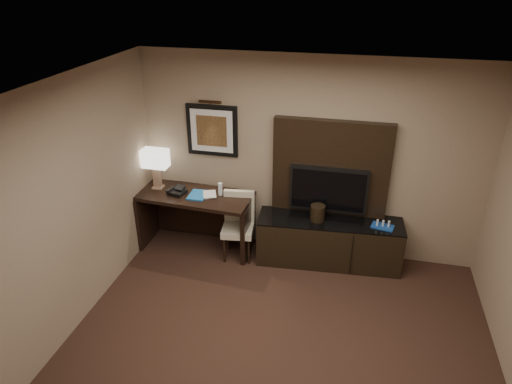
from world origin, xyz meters
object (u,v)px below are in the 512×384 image
(minibar_tray, at_px, (383,224))
(credenza, at_px, (329,241))
(desk_phone, at_px, (177,190))
(desk_chair, at_px, (238,229))
(ice_bucket, at_px, (318,213))
(table_lamp, at_px, (156,168))
(desk, at_px, (196,221))
(water_bottle, at_px, (220,189))
(tv, at_px, (328,189))

(minibar_tray, bearing_deg, credenza, 177.59)
(desk_phone, xyz_separation_m, minibar_tray, (2.74, 0.06, -0.19))
(desk_chair, bearing_deg, ice_bucket, -1.03)
(desk_chair, height_order, table_lamp, table_lamp)
(desk, distance_m, water_bottle, 0.62)
(credenza, height_order, ice_bucket, ice_bucket)
(desk, relative_size, tv, 1.56)
(credenza, xyz_separation_m, ice_bucket, (-0.17, -0.04, 0.43))
(credenza, xyz_separation_m, minibar_tray, (0.66, -0.03, 0.37))
(water_bottle, bearing_deg, desk_phone, -169.97)
(desk_chair, bearing_deg, desk_phone, 168.75)
(ice_bucket, bearing_deg, desk, -179.50)
(ice_bucket, bearing_deg, water_bottle, 177.86)
(tv, relative_size, desk_phone, 4.65)
(table_lamp, height_order, ice_bucket, table_lamp)
(credenza, relative_size, desk_phone, 8.75)
(table_lamp, relative_size, desk_phone, 2.80)
(desk, relative_size, desk_phone, 7.26)
(ice_bucket, bearing_deg, tv, 59.13)
(desk_phone, bearing_deg, desk, 23.23)
(desk, bearing_deg, desk_chair, -5.52)
(desk_phone, bearing_deg, water_bottle, 23.78)
(desk_chair, bearing_deg, water_bottle, 142.55)
(desk, height_order, desk_phone, desk_phone)
(water_bottle, xyz_separation_m, minibar_tray, (2.16, -0.04, -0.23))
(desk, bearing_deg, water_bottle, 13.81)
(ice_bucket, bearing_deg, minibar_tray, 0.51)
(tv, xyz_separation_m, minibar_tray, (0.73, -0.17, -0.32))
(table_lamp, distance_m, water_bottle, 0.94)
(desk, distance_m, desk_chair, 0.64)
(water_bottle, relative_size, ice_bucket, 0.83)
(tv, height_order, desk_phone, tv)
(table_lamp, distance_m, ice_bucket, 2.28)
(tv, bearing_deg, table_lamp, -177.26)
(desk, bearing_deg, tv, 9.50)
(credenza, bearing_deg, desk, 177.22)
(desk, height_order, table_lamp, table_lamp)
(desk, height_order, ice_bucket, ice_bucket)
(water_bottle, distance_m, ice_bucket, 1.34)
(desk, distance_m, desk_phone, 0.53)
(credenza, bearing_deg, water_bottle, 175.12)
(desk, xyz_separation_m, minibar_tray, (2.51, 0.02, 0.28))
(desk_chair, relative_size, table_lamp, 1.43)
(desk_chair, distance_m, water_bottle, 0.59)
(water_bottle, bearing_deg, ice_bucket, -2.14)
(tv, distance_m, desk_chair, 1.32)
(credenza, relative_size, ice_bucket, 8.90)
(water_bottle, bearing_deg, minibar_tray, -1.12)
(tv, distance_m, desk_phone, 2.03)
(table_lamp, relative_size, water_bottle, 3.44)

